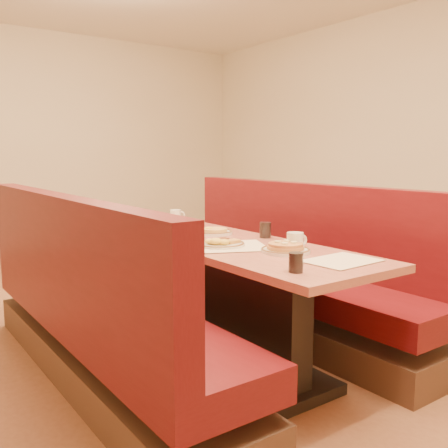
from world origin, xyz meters
TOP-DOWN VIEW (x-y plane):
  - ground at (0.00, 0.00)m, footprint 8.00×8.00m
  - room_envelope at (0.00, 0.00)m, footprint 6.04×8.04m
  - diner_table at (0.00, 0.00)m, footprint 0.70×2.50m
  - booth_left at (-0.73, 0.00)m, footprint 0.55×2.50m
  - booth_right at (0.73, 0.00)m, footprint 0.55×2.50m
  - placemat_near_left at (-0.12, -0.37)m, footprint 0.56×0.50m
  - placemat_near_right at (0.12, -1.00)m, footprint 0.36×0.27m
  - placemat_far_left at (-0.06, 0.34)m, footprint 0.45×0.40m
  - placemat_far_right at (0.12, 0.74)m, footprint 0.37×0.29m
  - pancake_plate at (0.05, -0.68)m, footprint 0.26×0.26m
  - eggs_plate at (-0.12, -0.34)m, footprint 0.27×0.27m
  - extra_plate_mid at (0.10, 0.04)m, footprint 0.23×0.23m
  - extra_plate_far at (-0.09, 0.92)m, footprint 0.21×0.21m
  - coffee_mug_a at (0.14, -0.67)m, footprint 0.13×0.09m
  - coffee_mug_b at (-0.28, -0.18)m, footprint 0.12×0.08m
  - coffee_mug_c at (0.21, 0.70)m, footprint 0.12×0.08m
  - coffee_mug_d at (-0.21, 1.07)m, footprint 0.14×0.10m
  - soda_tumbler_near at (-0.21, -1.04)m, footprint 0.06×0.06m
  - soda_tumbler_mid at (0.27, -0.27)m, footprint 0.07×0.07m

SIDE VIEW (x-z plane):
  - ground at x=0.00m, z-range 0.00..0.00m
  - booth_left at x=-0.73m, z-range -0.16..0.89m
  - booth_right at x=0.73m, z-range -0.16..0.89m
  - diner_table at x=0.00m, z-range 0.00..0.75m
  - placemat_near_left at x=-0.12m, z-range 0.75..0.76m
  - placemat_near_right at x=0.12m, z-range 0.75..0.76m
  - placemat_far_left at x=-0.06m, z-range 0.75..0.76m
  - placemat_far_right at x=0.12m, z-range 0.75..0.76m
  - extra_plate_far at x=-0.09m, z-range 0.74..0.79m
  - eggs_plate at x=-0.12m, z-range 0.74..0.79m
  - extra_plate_mid at x=0.10m, z-range 0.74..0.79m
  - pancake_plate at x=0.05m, z-range 0.74..0.80m
  - soda_tumbler_near at x=-0.21m, z-range 0.75..0.84m
  - coffee_mug_c at x=0.21m, z-range 0.75..0.84m
  - coffee_mug_b at x=-0.28m, z-range 0.75..0.84m
  - soda_tumbler_mid at x=0.27m, z-range 0.75..0.85m
  - coffee_mug_a at x=0.14m, z-range 0.75..0.85m
  - coffee_mug_d at x=-0.21m, z-range 0.75..0.86m
  - room_envelope at x=0.00m, z-range 0.52..3.34m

